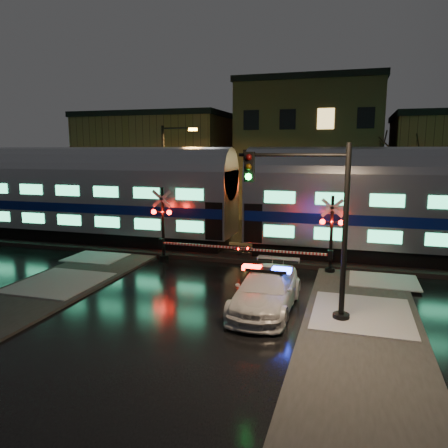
{
  "coord_description": "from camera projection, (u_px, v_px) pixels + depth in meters",
  "views": [
    {
      "loc": [
        6.02,
        -18.94,
        6.06
      ],
      "look_at": [
        -0.41,
        2.5,
        2.2
      ],
      "focal_mm": 35.0,
      "sensor_mm": 36.0,
      "label": 1
    }
  ],
  "objects": [
    {
      "name": "crossing_signal_left",
      "position": [
        169.0,
        232.0,
        23.48
      ],
      "size": [
        5.7,
        0.65,
        4.03
      ],
      "color": "black",
      "rests_on": "ground"
    },
    {
      "name": "streetlight",
      "position": [
        167.0,
        173.0,
        30.19
      ],
      "size": [
        2.55,
        0.27,
        7.63
      ],
      "color": "black",
      "rests_on": "ground"
    },
    {
      "name": "traffic_light",
      "position": [
        316.0,
        228.0,
        15.15
      ],
      "size": [
        4.06,
        0.72,
        6.27
      ],
      "rotation": [
        0.0,
        0.0,
        -0.24
      ],
      "color": "black",
      "rests_on": "ground"
    },
    {
      "name": "building_mid",
      "position": [
        311.0,
        152.0,
        40.31
      ],
      "size": [
        12.0,
        11.0,
        11.5
      ],
      "primitive_type": "cube",
      "color": "brown",
      "rests_on": "ground"
    },
    {
      "name": "crossing_signal_right",
      "position": [
        323.0,
        242.0,
        21.19
      ],
      "size": [
        5.45,
        0.64,
        3.86
      ],
      "color": "black",
      "rests_on": "ground"
    },
    {
      "name": "sidewalk_right",
      "position": [
        363.0,
        351.0,
        13.1
      ],
      "size": [
        4.0,
        20.0,
        0.12
      ],
      "primitive_type": "cube",
      "color": "#2D2D2D",
      "rests_on": "ground"
    },
    {
      "name": "sidewalk_left",
      "position": [
        9.0,
        307.0,
        16.78
      ],
      "size": [
        4.0,
        20.0,
        0.12
      ],
      "primitive_type": "cube",
      "color": "#2D2D2D",
      "rests_on": "ground"
    },
    {
      "name": "ground",
      "position": [
        217.0,
        279.0,
        20.61
      ],
      "size": [
        120.0,
        120.0,
        0.0
      ],
      "primitive_type": "plane",
      "color": "black",
      "rests_on": "ground"
    },
    {
      "name": "train",
      "position": [
        240.0,
        197.0,
        24.81
      ],
      "size": [
        51.0,
        3.12,
        5.92
      ],
      "color": "black",
      "rests_on": "ballast"
    },
    {
      "name": "building_left",
      "position": [
        160.0,
        164.0,
        44.29
      ],
      "size": [
        14.0,
        10.0,
        9.0
      ],
      "primitive_type": "cube",
      "color": "brown",
      "rests_on": "ground"
    },
    {
      "name": "ballast",
      "position": [
        243.0,
        253.0,
        25.31
      ],
      "size": [
        90.0,
        4.2,
        0.24
      ],
      "primitive_type": "cube",
      "color": "black",
      "rests_on": "ground"
    },
    {
      "name": "police_car",
      "position": [
        266.0,
        290.0,
        16.54
      ],
      "size": [
        2.21,
        5.3,
        1.7
      ],
      "rotation": [
        0.0,
        0.0,
        -0.01
      ],
      "color": "silver",
      "rests_on": "ground"
    }
  ]
}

